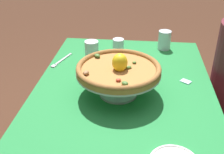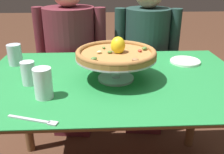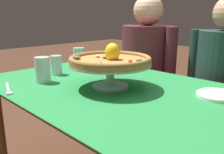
% 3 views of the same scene
% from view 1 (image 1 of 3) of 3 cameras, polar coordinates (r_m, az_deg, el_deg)
% --- Properties ---
extents(dining_table, '(1.33, 0.87, 0.71)m').
position_cam_1_polar(dining_table, '(1.40, 2.15, -6.69)').
color(dining_table, brown).
rests_on(dining_table, ground).
extents(pizza_stand, '(0.38, 0.38, 0.12)m').
position_cam_1_polar(pizza_stand, '(1.30, 1.30, -0.28)').
color(pizza_stand, '#B7B7C1').
rests_on(pizza_stand, dining_table).
extents(pizza, '(0.38, 0.38, 0.10)m').
position_cam_1_polar(pizza, '(1.27, 1.32, 1.73)').
color(pizza, '#AD753D').
rests_on(pizza, pizza_stand).
extents(water_glass_back_left, '(0.08, 0.08, 0.12)m').
position_cam_1_polar(water_glass_back_left, '(1.81, 10.45, 7.06)').
color(water_glass_back_left, silver).
rests_on(water_glass_back_left, dining_table).
extents(water_glass_front_left, '(0.08, 0.08, 0.13)m').
position_cam_1_polar(water_glass_front_left, '(1.61, -4.07, 4.67)').
color(water_glass_front_left, white).
rests_on(water_glass_front_left, dining_table).
extents(water_glass_side_left, '(0.07, 0.07, 0.11)m').
position_cam_1_polar(water_glass_side_left, '(1.68, 1.26, 5.59)').
color(water_glass_side_left, silver).
rests_on(water_glass_side_left, dining_table).
extents(dinner_fork, '(0.19, 0.08, 0.01)m').
position_cam_1_polar(dinner_fork, '(1.67, -10.24, 3.19)').
color(dinner_fork, '#B7B7C1').
rests_on(dinner_fork, dining_table).
extents(sugar_packet, '(0.06, 0.06, 0.00)m').
position_cam_1_polar(sugar_packet, '(1.48, 14.57, -0.87)').
color(sugar_packet, silver).
rests_on(sugar_packet, dining_table).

